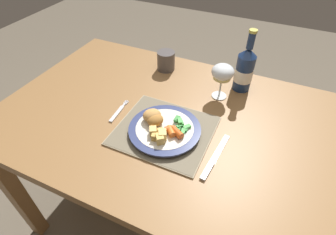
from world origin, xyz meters
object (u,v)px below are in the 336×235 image
bottle (245,69)px  drinking_cup (166,60)px  dinner_plate (165,130)px  fork (118,112)px  wine_glass (223,73)px  dining_table (178,136)px  table_knife (213,160)px

bottle → drinking_cup: bearing=179.0°
dinner_plate → drinking_cup: bearing=114.4°
drinking_cup → fork: bearing=-95.4°
dinner_plate → fork: size_ratio=1.85×
dinner_plate → wine_glass: wine_glass is taller
wine_glass → dining_table: bearing=-116.3°
table_knife → dinner_plate: bearing=166.5°
dining_table → dinner_plate: dinner_plate is taller
dinner_plate → table_knife: dinner_plate is taller
dining_table → table_knife: (0.18, -0.13, 0.09)m
wine_glass → drinking_cup: 0.31m
fork → drinking_cup: (0.03, 0.36, 0.04)m
dining_table → drinking_cup: drinking_cup is taller
dinner_plate → drinking_cup: (-0.17, 0.38, 0.03)m
table_knife → wine_glass: size_ratio=1.44×
wine_glass → table_knife: bearing=-76.5°
table_knife → wine_glass: 0.35m
dinner_plate → drinking_cup: 0.42m
fork → drinking_cup: drinking_cup is taller
fork → drinking_cup: bearing=84.6°
dinner_plate → fork: bearing=173.4°
bottle → dinner_plate: bearing=-115.4°
dinner_plate → bottle: bearing=64.6°
drinking_cup → wine_glass: bearing=-19.0°
fork → table_knife: (0.40, -0.07, 0.00)m
wine_glass → bottle: bottle is taller
dinner_plate → fork: (-0.21, 0.02, -0.01)m
dinner_plate → fork: 0.21m
dinner_plate → fork: dinner_plate is taller
table_knife → bottle: size_ratio=0.81×
fork → table_knife: bearing=-9.9°
bottle → drinking_cup: bottle is taller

